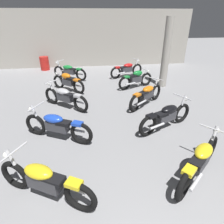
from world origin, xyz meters
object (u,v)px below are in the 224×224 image
at_px(motorcycle_right_row_3, 146,94).
at_px(oil_drum, 45,63).
at_px(support_pillar, 166,54).
at_px(motorcycle_left_row_3, 65,97).
at_px(motorcycle_right_row_4, 136,79).
at_px(motorcycle_left_row_1, 44,181).
at_px(motorcycle_left_row_2, 57,125).
at_px(motorcycle_left_row_5, 69,71).
at_px(motorcycle_right_row_2, 167,116).
at_px(motorcycle_left_row_4, 68,82).
at_px(motorcycle_right_row_5, 127,69).
at_px(motorcycle_right_row_1, 200,160).

bearing_deg(motorcycle_right_row_3, oil_drum, 128.40).
xyz_separation_m(support_pillar, motorcycle_left_row_3, (-4.66, -1.93, -1.15)).
height_order(support_pillar, motorcycle_left_row_3, support_pillar).
relative_size(motorcycle_right_row_3, motorcycle_right_row_4, 0.92).
bearing_deg(motorcycle_left_row_1, motorcycle_left_row_3, 89.27).
bearing_deg(motorcycle_left_row_2, motorcycle_left_row_5, 90.10).
height_order(motorcycle_left_row_5, motorcycle_right_row_2, same).
bearing_deg(oil_drum, motorcycle_left_row_1, -80.35).
distance_m(motorcycle_left_row_3, motorcycle_left_row_4, 1.84).
xyz_separation_m(motorcycle_left_row_2, motorcycle_right_row_5, (3.25, 5.88, 0.00)).
bearing_deg(motorcycle_left_row_3, motorcycle_left_row_5, 90.99).
bearing_deg(motorcycle_left_row_3, motorcycle_right_row_1, -51.84).
height_order(motorcycle_right_row_2, oil_drum, motorcycle_right_row_2).
bearing_deg(motorcycle_right_row_1, motorcycle_right_row_5, 89.74).
xyz_separation_m(motorcycle_left_row_4, motorcycle_right_row_1, (3.17, -5.87, -0.01)).
bearing_deg(motorcycle_right_row_2, motorcycle_left_row_4, 130.23).
xyz_separation_m(motorcycle_left_row_5, motorcycle_right_row_2, (3.30, -5.78, 0.00)).
bearing_deg(motorcycle_right_row_1, motorcycle_left_row_4, 118.40).
xyz_separation_m(support_pillar, motorcycle_right_row_5, (-1.46, 1.84, -1.15)).
height_order(motorcycle_left_row_2, oil_drum, motorcycle_left_row_2).
relative_size(motorcycle_left_row_3, motorcycle_right_row_4, 0.94).
bearing_deg(support_pillar, motorcycle_right_row_2, -109.90).
bearing_deg(oil_drum, motorcycle_right_row_3, -51.60).
bearing_deg(motorcycle_right_row_1, motorcycle_left_row_1, -177.84).
distance_m(motorcycle_left_row_1, motorcycle_right_row_1, 3.22).
height_order(motorcycle_right_row_1, motorcycle_right_row_3, same).
distance_m(support_pillar, motorcycle_left_row_4, 4.81).
distance_m(motorcycle_left_row_5, oil_drum, 2.83).
height_order(motorcycle_right_row_1, oil_drum, motorcycle_right_row_1).
relative_size(motorcycle_left_row_4, motorcycle_left_row_5, 0.82).
bearing_deg(motorcycle_left_row_3, support_pillar, 22.45).
distance_m(motorcycle_left_row_5, motorcycle_right_row_5, 3.26).
relative_size(motorcycle_left_row_2, motorcycle_right_row_3, 1.16).
distance_m(motorcycle_left_row_1, motorcycle_right_row_5, 8.55).
distance_m(motorcycle_left_row_4, motorcycle_right_row_2, 5.03).
height_order(motorcycle_left_row_2, motorcycle_left_row_5, same).
distance_m(motorcycle_left_row_1, motorcycle_left_row_2, 2.03).
relative_size(motorcycle_left_row_3, motorcycle_right_row_3, 1.02).
height_order(motorcycle_left_row_2, motorcycle_right_row_3, same).
height_order(motorcycle_left_row_5, motorcycle_right_row_1, same).
xyz_separation_m(motorcycle_right_row_2, motorcycle_right_row_3, (-0.09, 1.80, 0.00)).
xyz_separation_m(support_pillar, oil_drum, (-6.44, 4.10, -1.18)).
bearing_deg(motorcycle_right_row_3, motorcycle_left_row_4, 147.09).
height_order(motorcycle_left_row_1, motorcycle_right_row_3, same).
bearing_deg(motorcycle_right_row_3, motorcycle_left_row_5, 128.93).
distance_m(motorcycle_right_row_1, motorcycle_right_row_4, 5.87).
bearing_deg(oil_drum, motorcycle_right_row_1, -63.79).
xyz_separation_m(motorcycle_left_row_4, oil_drum, (-1.77, 4.18, -0.03)).
bearing_deg(motorcycle_right_row_3, motorcycle_right_row_5, 89.27).
height_order(motorcycle_right_row_4, motorcycle_right_row_5, motorcycle_right_row_5).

